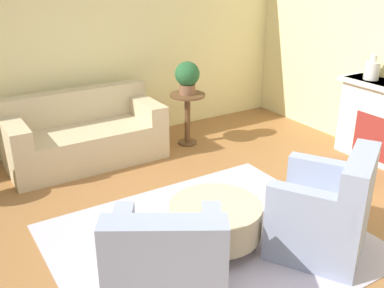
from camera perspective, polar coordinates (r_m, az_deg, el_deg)
ground_plane at (r=4.21m, az=2.26°, el=-12.36°), size 16.00×16.00×0.00m
wall_back at (r=6.21m, az=-13.29°, el=12.57°), size 9.78×0.12×2.80m
rug at (r=4.21m, az=2.26°, el=-12.30°), size 2.72×2.31×0.01m
couch at (r=5.83m, az=-13.45°, el=0.93°), size 1.91×0.86×0.87m
armchair_left at (r=3.24m, az=-3.23°, el=-16.44°), size 1.06×1.05×0.95m
armchair_right at (r=4.08m, az=16.64°, el=-8.49°), size 1.06×1.05×0.95m
ottoman_table at (r=4.03m, az=2.99°, el=-9.50°), size 0.82×0.82×0.41m
side_table at (r=6.15m, az=-0.59°, el=4.21°), size 0.48×0.48×0.72m
vase_mantel_near at (r=6.05m, az=21.89°, el=8.73°), size 0.19×0.19×0.30m
potted_plant_on_side_table at (r=6.01m, az=-0.61°, el=8.60°), size 0.33×0.33×0.44m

